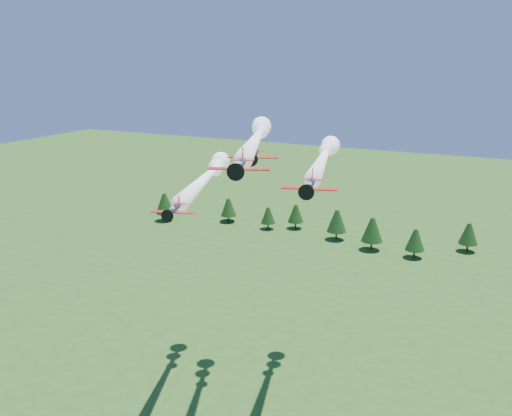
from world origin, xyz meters
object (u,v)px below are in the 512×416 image
at_px(plane_lead, 257,137).
at_px(plane_slot, 253,155).
at_px(plane_right, 324,157).
at_px(plane_left, 208,175).

xyz_separation_m(plane_lead, plane_slot, (4.19, -9.78, -1.06)).
relative_size(plane_right, plane_slot, 4.76).
xyz_separation_m(plane_left, plane_right, (19.72, 6.92, 3.90)).
bearing_deg(plane_left, plane_slot, -57.05).
relative_size(plane_lead, plane_right, 1.04).
distance_m(plane_left, plane_slot, 20.49).
bearing_deg(plane_right, plane_left, -175.32).
height_order(plane_lead, plane_left, plane_lead).
bearing_deg(plane_lead, plane_left, 147.82).
relative_size(plane_lead, plane_left, 1.05).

